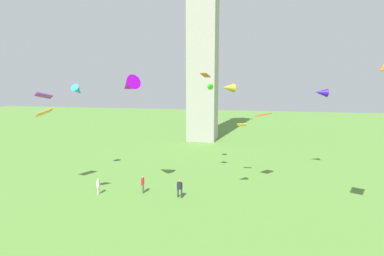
{
  "coord_description": "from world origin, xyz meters",
  "views": [
    {
      "loc": [
        6.51,
        -6.75,
        11.14
      ],
      "look_at": [
        1.29,
        15.97,
        7.65
      ],
      "focal_mm": 27.36,
      "sensor_mm": 36.0,
      "label": 1
    }
  ],
  "objects_px": {
    "person_2": "(143,183)",
    "kite_flying_0": "(211,85)",
    "kite_flying_3": "(78,91)",
    "kite_flying_9": "(129,85)",
    "kite_flying_7": "(263,115)",
    "kite_flying_1": "(228,88)",
    "kite_flying_8": "(205,75)",
    "kite_flying_6": "(45,112)",
    "person_1": "(180,187)",
    "kite_flying_5": "(321,93)",
    "kite_flying_2": "(242,125)",
    "kite_flying_10": "(44,96)",
    "person_0": "(98,185)"
  },
  "relations": [
    {
      "from": "person_0",
      "to": "kite_flying_2",
      "type": "bearing_deg",
      "value": 107.02
    },
    {
      "from": "person_2",
      "to": "kite_flying_9",
      "type": "relative_size",
      "value": 0.61
    },
    {
      "from": "kite_flying_9",
      "to": "kite_flying_0",
      "type": "bearing_deg",
      "value": -176.86
    },
    {
      "from": "person_1",
      "to": "person_2",
      "type": "bearing_deg",
      "value": -170.28
    },
    {
      "from": "person_0",
      "to": "kite_flying_1",
      "type": "height_order",
      "value": "kite_flying_1"
    },
    {
      "from": "kite_flying_3",
      "to": "kite_flying_9",
      "type": "bearing_deg",
      "value": 154.4
    },
    {
      "from": "person_1",
      "to": "person_2",
      "type": "distance_m",
      "value": 4.07
    },
    {
      "from": "person_0",
      "to": "kite_flying_1",
      "type": "relative_size",
      "value": 1.13
    },
    {
      "from": "kite_flying_6",
      "to": "kite_flying_8",
      "type": "height_order",
      "value": "kite_flying_8"
    },
    {
      "from": "kite_flying_2",
      "to": "kite_flying_7",
      "type": "height_order",
      "value": "kite_flying_7"
    },
    {
      "from": "person_1",
      "to": "kite_flying_8",
      "type": "distance_m",
      "value": 12.51
    },
    {
      "from": "person_2",
      "to": "kite_flying_3",
      "type": "xyz_separation_m",
      "value": [
        -9.91,
        4.4,
        9.38
      ]
    },
    {
      "from": "person_0",
      "to": "kite_flying_8",
      "type": "height_order",
      "value": "kite_flying_8"
    },
    {
      "from": "person_0",
      "to": "kite_flying_0",
      "type": "bearing_deg",
      "value": 126.22
    },
    {
      "from": "person_1",
      "to": "kite_flying_9",
      "type": "xyz_separation_m",
      "value": [
        -5.38,
        0.65,
        9.99
      ]
    },
    {
      "from": "kite_flying_3",
      "to": "kite_flying_8",
      "type": "height_order",
      "value": "kite_flying_8"
    },
    {
      "from": "kite_flying_3",
      "to": "kite_flying_10",
      "type": "relative_size",
      "value": 1.18
    },
    {
      "from": "person_2",
      "to": "kite_flying_0",
      "type": "xyz_separation_m",
      "value": [
        5.32,
        10.58,
        9.99
      ]
    },
    {
      "from": "kite_flying_9",
      "to": "person_1",
      "type": "bearing_deg",
      "value": 119.08
    },
    {
      "from": "kite_flying_3",
      "to": "person_2",
      "type": "bearing_deg",
      "value": 156.14
    },
    {
      "from": "kite_flying_2",
      "to": "kite_flying_6",
      "type": "bearing_deg",
      "value": -153.48
    },
    {
      "from": "kite_flying_6",
      "to": "kite_flying_9",
      "type": "height_order",
      "value": "kite_flying_9"
    },
    {
      "from": "kite_flying_6",
      "to": "kite_flying_8",
      "type": "relative_size",
      "value": 1.6
    },
    {
      "from": "kite_flying_8",
      "to": "kite_flying_10",
      "type": "distance_m",
      "value": 16.23
    },
    {
      "from": "person_2",
      "to": "kite_flying_3",
      "type": "distance_m",
      "value": 14.34
    },
    {
      "from": "kite_flying_6",
      "to": "kite_flying_8",
      "type": "distance_m",
      "value": 17.45
    },
    {
      "from": "kite_flying_5",
      "to": "person_2",
      "type": "bearing_deg",
      "value": -69.28
    },
    {
      "from": "person_1",
      "to": "kite_flying_2",
      "type": "relative_size",
      "value": 1.65
    },
    {
      "from": "kite_flying_8",
      "to": "kite_flying_6",
      "type": "bearing_deg",
      "value": 132.89
    },
    {
      "from": "kite_flying_2",
      "to": "kite_flying_6",
      "type": "height_order",
      "value": "kite_flying_6"
    },
    {
      "from": "kite_flying_0",
      "to": "kite_flying_5",
      "type": "xyz_separation_m",
      "value": [
        13.49,
        0.88,
        -0.86
      ]
    },
    {
      "from": "kite_flying_9",
      "to": "kite_flying_3",
      "type": "bearing_deg",
      "value": -79.73
    },
    {
      "from": "person_0",
      "to": "kite_flying_7",
      "type": "height_order",
      "value": "kite_flying_7"
    },
    {
      "from": "kite_flying_6",
      "to": "person_1",
      "type": "bearing_deg",
      "value": -61.84
    },
    {
      "from": "person_2",
      "to": "kite_flying_1",
      "type": "distance_m",
      "value": 13.17
    },
    {
      "from": "kite_flying_8",
      "to": "kite_flying_7",
      "type": "bearing_deg",
      "value": -71.24
    },
    {
      "from": "kite_flying_6",
      "to": "kite_flying_2",
      "type": "bearing_deg",
      "value": -41.72
    },
    {
      "from": "person_2",
      "to": "kite_flying_0",
      "type": "distance_m",
      "value": 15.49
    },
    {
      "from": "person_0",
      "to": "kite_flying_0",
      "type": "distance_m",
      "value": 18.33
    },
    {
      "from": "kite_flying_2",
      "to": "kite_flying_10",
      "type": "bearing_deg",
      "value": -137.3
    },
    {
      "from": "kite_flying_0",
      "to": "kite_flying_7",
      "type": "height_order",
      "value": "kite_flying_0"
    },
    {
      "from": "kite_flying_2",
      "to": "kite_flying_7",
      "type": "xyz_separation_m",
      "value": [
        2.38,
        -2.4,
        1.5
      ]
    },
    {
      "from": "kite_flying_7",
      "to": "kite_flying_8",
      "type": "height_order",
      "value": "kite_flying_8"
    },
    {
      "from": "person_0",
      "to": "person_2",
      "type": "relative_size",
      "value": 0.89
    },
    {
      "from": "kite_flying_6",
      "to": "kite_flying_7",
      "type": "bearing_deg",
      "value": -49.54
    },
    {
      "from": "kite_flying_10",
      "to": "kite_flying_9",
      "type": "bearing_deg",
      "value": -2.31
    },
    {
      "from": "kite_flying_1",
      "to": "kite_flying_6",
      "type": "xyz_separation_m",
      "value": [
        -19.03,
        -0.14,
        -2.57
      ]
    },
    {
      "from": "kite_flying_7",
      "to": "kite_flying_1",
      "type": "bearing_deg",
      "value": 4.93
    },
    {
      "from": "kite_flying_7",
      "to": "kite_flying_3",
      "type": "bearing_deg",
      "value": -54.69
    },
    {
      "from": "kite_flying_8",
      "to": "kite_flying_9",
      "type": "distance_m",
      "value": 8.52
    }
  ]
}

